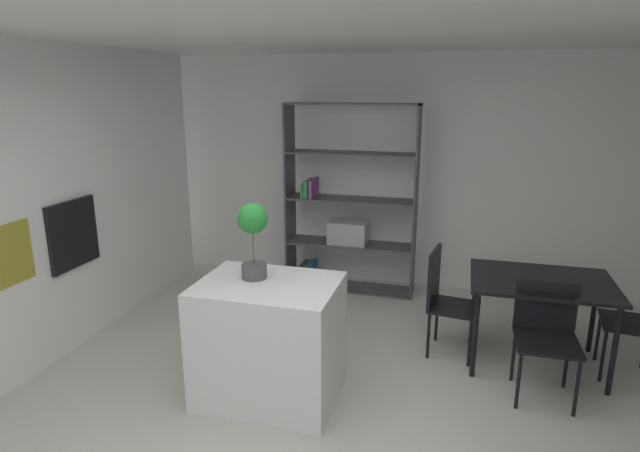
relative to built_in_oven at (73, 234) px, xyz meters
The scene contains 10 objects.
ground_plane 2.69m from the built_in_oven, 18.74° to the right, with size 8.81×8.81×0.00m, color beige.
ceiling_slab 2.98m from the built_in_oven, 18.74° to the right, with size 6.14×6.41×0.06m.
back_partition 3.35m from the built_in_oven, 45.46° to the left, with size 6.14×0.06×2.70m, color white.
built_in_oven is the anchor object (origin of this frame).
kitchen_island 2.09m from the built_in_oven, ahead, with size 1.03×0.78×0.93m, color white.
potted_plant_on_island 1.87m from the built_in_oven, ahead, with size 0.23×0.23×0.58m.
open_bookshelf 2.86m from the built_in_oven, 44.90° to the left, with size 1.49×0.38×2.16m.
dining_table 4.09m from the built_in_oven, 10.17° to the left, with size 1.15×0.84×0.77m.
dining_chair_island_side 3.33m from the built_in_oven, 12.85° to the left, with size 0.47×0.47×0.96m.
dining_chair_near 4.05m from the built_in_oven, ahead, with size 0.46×0.46×0.88m.
Camera 1 is at (0.97, -2.95, 2.34)m, focal length 29.48 mm.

